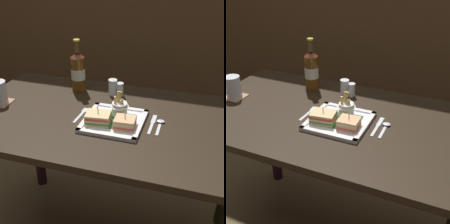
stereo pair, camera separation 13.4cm
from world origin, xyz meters
TOP-DOWN VIEW (x-y plane):
  - dining_table at (0.00, 0.00)m, footprint 1.30×0.72m
  - square_plate at (0.03, -0.03)m, footprint 0.25×0.25m
  - sandwich_half_left at (-0.03, -0.07)m, footprint 0.11×0.09m
  - sandwich_half_right at (0.09, -0.07)m, footprint 0.09×0.08m
  - fries_cup at (0.04, 0.02)m, footprint 0.08×0.08m
  - beer_bottle at (-0.24, 0.23)m, footprint 0.07×0.07m
  - drink_coaster at (-0.55, -0.02)m, footprint 0.10×0.10m
  - fork at (-0.13, -0.01)m, footprint 0.03×0.14m
  - knife at (0.19, 0.00)m, footprint 0.02×0.16m
  - spoon at (0.22, 0.01)m, footprint 0.03×0.12m
  - salt_shaker at (-0.06, 0.23)m, footprint 0.04×0.04m
  - pepper_shaker at (-0.02, 0.23)m, footprint 0.04×0.04m

SIDE VIEW (x-z plane):
  - dining_table at x=0.00m, z-range 0.26..1.03m
  - fork at x=-0.13m, z-range 0.77..0.77m
  - knife at x=0.19m, z-range 0.77..0.77m
  - drink_coaster at x=-0.55m, z-range 0.77..0.77m
  - spoon at x=0.22m, z-range 0.77..0.78m
  - square_plate at x=0.03m, z-range 0.77..0.78m
  - pepper_shaker at x=-0.02m, z-range 0.77..0.83m
  - sandwich_half_right at x=0.09m, z-range 0.77..0.83m
  - sandwich_half_left at x=-0.03m, z-range 0.77..0.84m
  - salt_shaker at x=-0.06m, z-range 0.76..0.84m
  - fries_cup at x=0.04m, z-range 0.77..0.88m
  - beer_bottle at x=-0.24m, z-range 0.74..1.01m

